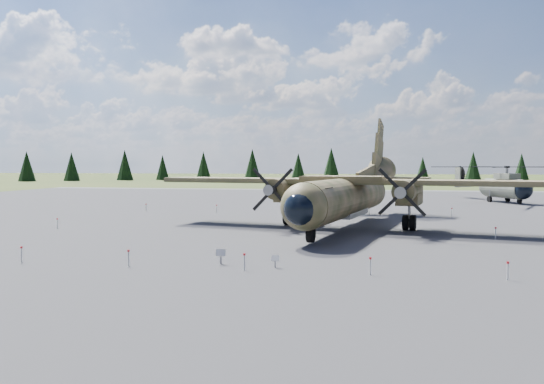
# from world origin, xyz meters

# --- Properties ---
(ground) EXTENTS (500.00, 500.00, 0.00)m
(ground) POSITION_xyz_m (0.00, 0.00, 0.00)
(ground) COLOR #4B5324
(ground) RESTS_ON ground
(apron) EXTENTS (120.00, 120.00, 0.04)m
(apron) POSITION_xyz_m (0.00, 10.00, 0.00)
(apron) COLOR slate
(apron) RESTS_ON ground
(transport_plane) EXTENTS (31.94, 28.68, 10.55)m
(transport_plane) POSITION_xyz_m (6.33, 5.66, 3.03)
(transport_plane) COLOR #3C3F22
(transport_plane) RESTS_ON ground
(helicopter_near) EXTENTS (25.27, 25.27, 4.93)m
(helicopter_near) POSITION_xyz_m (25.85, 37.21, 3.50)
(helicopter_near) COLOR gray
(helicopter_near) RESTS_ON ground
(info_placard_left) EXTENTS (0.52, 0.28, 0.79)m
(info_placard_left) POSITION_xyz_m (0.44, -12.17, 0.52)
(info_placard_left) COLOR gray
(info_placard_left) RESTS_ON ground
(info_placard_right) EXTENTS (0.42, 0.20, 0.64)m
(info_placard_right) POSITION_xyz_m (3.36, -12.62, 0.43)
(info_placard_right) COLOR gray
(info_placard_right) RESTS_ON ground
(barrier_fence) EXTENTS (33.12, 29.62, 0.85)m
(barrier_fence) POSITION_xyz_m (-0.46, -0.08, 0.51)
(barrier_fence) COLOR silver
(barrier_fence) RESTS_ON ground
(treeline) EXTENTS (299.23, 300.83, 10.97)m
(treeline) POSITION_xyz_m (2.62, 5.71, 4.70)
(treeline) COLOR black
(treeline) RESTS_ON ground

